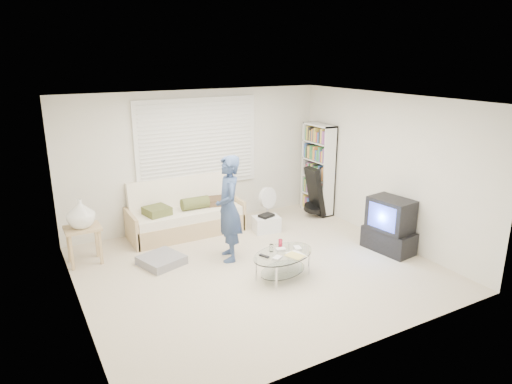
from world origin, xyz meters
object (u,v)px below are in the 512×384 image
bookshelf (318,169)px  coffee_table (283,258)px  tv_unit (390,226)px  futon_sofa (185,216)px

bookshelf → coffee_table: bookshelf is taller
bookshelf → tv_unit: size_ratio=2.01×
tv_unit → coffee_table: tv_unit is taller
tv_unit → coffee_table: 2.02m
futon_sofa → coffee_table: size_ratio=1.77×
futon_sofa → tv_unit: bearing=-41.9°
futon_sofa → bookshelf: bookshelf is taller
bookshelf → tv_unit: bearing=-93.4°
tv_unit → coffee_table: bearing=178.8°
futon_sofa → tv_unit: 3.52m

